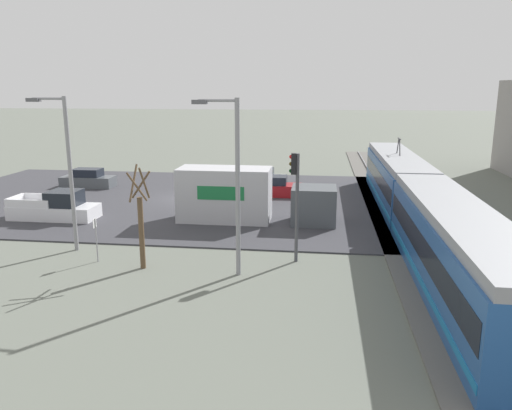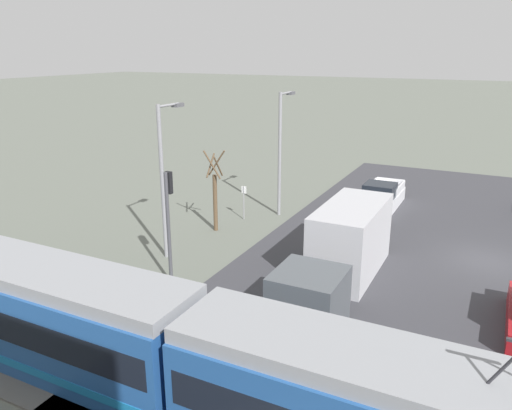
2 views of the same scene
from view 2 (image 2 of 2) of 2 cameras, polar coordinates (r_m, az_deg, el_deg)
ground_plane at (r=27.10m, az=24.79°, el=-5.97°), size 320.00×320.00×0.00m
road_surface at (r=27.08m, az=24.80°, el=-5.90°), size 22.24×38.13×0.08m
light_rail_tram at (r=14.74m, az=-7.58°, el=-17.07°), size 32.35×2.81×4.48m
box_truck at (r=22.20m, az=9.80°, el=-5.22°), size 2.50×9.45×3.23m
pickup_truck at (r=33.49m, az=14.12°, el=0.81°), size 2.05×5.29×1.77m
traffic_light_pole at (r=21.64m, az=-9.94°, el=-0.89°), size 0.28×0.47×5.10m
street_tree at (r=28.29m, az=-4.70°, el=1.17°), size 1.11×0.92×4.68m
street_lamp_near_crossing at (r=30.67m, az=2.90°, el=6.87°), size 0.36×1.95×7.59m
street_lamp_mid_block at (r=24.48m, az=-10.41°, el=3.89°), size 0.36×1.95×7.58m
no_parking_sign at (r=30.28m, az=-1.40°, el=0.66°), size 0.32×0.08×2.10m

